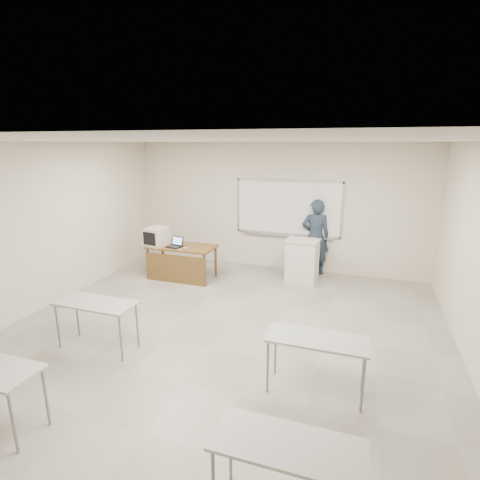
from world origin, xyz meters
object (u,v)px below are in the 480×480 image
(keyboard, at_px, (311,239))
(presenter, at_px, (315,237))
(mouse, at_px, (186,248))
(laptop, at_px, (175,244))
(instructor_desk, at_px, (180,256))
(whiteboard, at_px, (288,209))
(podium, at_px, (302,261))
(crt_monitor, at_px, (157,236))

(keyboard, height_order, presenter, presenter)
(mouse, xyz_separation_m, presenter, (2.58, 1.47, 0.11))
(laptop, bearing_deg, keyboard, 28.67)
(instructor_desk, xyz_separation_m, laptop, (-0.10, -0.02, 0.25))
(laptop, bearing_deg, whiteboard, 47.06)
(whiteboard, height_order, podium, whiteboard)
(laptop, xyz_separation_m, keyboard, (2.85, 0.81, 0.17))
(mouse, bearing_deg, crt_monitor, -179.39)
(keyboard, bearing_deg, presenter, 94.46)
(crt_monitor, bearing_deg, whiteboard, 38.55)
(instructor_desk, relative_size, presenter, 0.85)
(instructor_desk, distance_m, crt_monitor, 0.68)
(instructor_desk, distance_m, laptop, 0.27)
(podium, xyz_separation_m, keyboard, (0.15, 0.08, 0.49))
(laptop, bearing_deg, mouse, -0.79)
(keyboard, xyz_separation_m, presenter, (0.03, 0.59, -0.10))
(mouse, height_order, keyboard, keyboard)
(keyboard, relative_size, presenter, 0.24)
(laptop, relative_size, mouse, 3.06)
(whiteboard, relative_size, keyboard, 5.90)
(whiteboard, distance_m, podium, 1.35)
(whiteboard, distance_m, crt_monitor, 3.09)
(instructor_desk, bearing_deg, keyboard, 16.32)
(crt_monitor, relative_size, keyboard, 1.16)
(whiteboard, distance_m, mouse, 2.56)
(podium, xyz_separation_m, laptop, (-2.70, -0.73, 0.32))
(podium, bearing_deg, presenter, 80.65)
(presenter, bearing_deg, laptop, 15.42)
(podium, height_order, crt_monitor, crt_monitor)
(podium, bearing_deg, crt_monitor, -161.62)
(crt_monitor, distance_m, laptop, 0.47)
(instructor_desk, relative_size, podium, 1.55)
(instructor_desk, relative_size, keyboard, 3.54)
(crt_monitor, xyz_separation_m, presenter, (3.33, 1.39, -0.07))
(instructor_desk, distance_m, presenter, 3.12)
(instructor_desk, distance_m, keyboard, 2.89)
(podium, height_order, presenter, presenter)
(presenter, bearing_deg, instructor_desk, 15.98)
(podium, relative_size, presenter, 0.55)
(whiteboard, height_order, presenter, whiteboard)
(mouse, xyz_separation_m, keyboard, (2.55, 0.88, 0.21))
(laptop, bearing_deg, crt_monitor, -167.45)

